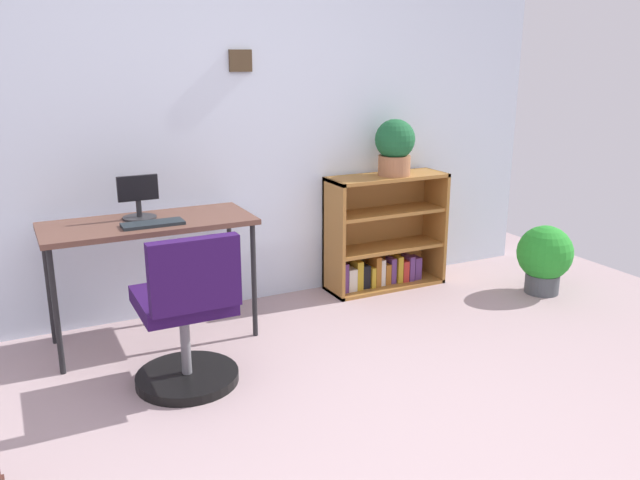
{
  "coord_description": "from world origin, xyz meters",
  "views": [
    {
      "loc": [
        -1.09,
        -1.84,
        1.61
      ],
      "look_at": [
        0.51,
        1.35,
        0.59
      ],
      "focal_mm": 36.6,
      "sensor_mm": 36.0,
      "label": 1
    }
  ],
  "objects_px": {
    "desk": "(149,231)",
    "keyboard": "(153,224)",
    "bookshelf_low": "(381,238)",
    "potted_plant_on_shelf": "(395,146)",
    "office_chair": "(187,323)",
    "monitor": "(138,199)",
    "potted_plant_floor": "(545,256)"
  },
  "relations": [
    {
      "from": "monitor",
      "to": "keyboard",
      "type": "relative_size",
      "value": 0.75
    },
    {
      "from": "desk",
      "to": "monitor",
      "type": "xyz_separation_m",
      "value": [
        -0.03,
        0.07,
        0.17
      ]
    },
    {
      "from": "desk",
      "to": "bookshelf_low",
      "type": "distance_m",
      "value": 1.71
    },
    {
      "from": "desk",
      "to": "potted_plant_on_shelf",
      "type": "bearing_deg",
      "value": 5.36
    },
    {
      "from": "keyboard",
      "to": "potted_plant_floor",
      "type": "bearing_deg",
      "value": -6.94
    },
    {
      "from": "desk",
      "to": "office_chair",
      "type": "xyz_separation_m",
      "value": [
        0.02,
        -0.65,
        -0.31
      ]
    },
    {
      "from": "desk",
      "to": "potted_plant_floor",
      "type": "bearing_deg",
      "value": -9.35
    },
    {
      "from": "keyboard",
      "to": "monitor",
      "type": "bearing_deg",
      "value": 100.33
    },
    {
      "from": "office_chair",
      "to": "potted_plant_on_shelf",
      "type": "relative_size",
      "value": 2.14
    },
    {
      "from": "desk",
      "to": "monitor",
      "type": "height_order",
      "value": "monitor"
    },
    {
      "from": "office_chair",
      "to": "potted_plant_on_shelf",
      "type": "xyz_separation_m",
      "value": [
        1.7,
        0.82,
        0.66
      ]
    },
    {
      "from": "potted_plant_on_shelf",
      "to": "potted_plant_floor",
      "type": "xyz_separation_m",
      "value": [
        0.87,
        -0.59,
        -0.75
      ]
    },
    {
      "from": "keyboard",
      "to": "office_chair",
      "type": "relative_size",
      "value": 0.4
    },
    {
      "from": "office_chair",
      "to": "potted_plant_floor",
      "type": "height_order",
      "value": "office_chair"
    },
    {
      "from": "monitor",
      "to": "potted_plant_on_shelf",
      "type": "xyz_separation_m",
      "value": [
        1.76,
        0.09,
        0.18
      ]
    },
    {
      "from": "desk",
      "to": "keyboard",
      "type": "relative_size",
      "value": 3.5
    },
    {
      "from": "bookshelf_low",
      "to": "potted_plant_on_shelf",
      "type": "xyz_separation_m",
      "value": [
        0.05,
        -0.05,
        0.66
      ]
    },
    {
      "from": "office_chair",
      "to": "monitor",
      "type": "bearing_deg",
      "value": 94.12
    },
    {
      "from": "monitor",
      "to": "office_chair",
      "type": "bearing_deg",
      "value": -85.88
    },
    {
      "from": "monitor",
      "to": "potted_plant_floor",
      "type": "bearing_deg",
      "value": -10.69
    },
    {
      "from": "bookshelf_low",
      "to": "potted_plant_on_shelf",
      "type": "height_order",
      "value": "potted_plant_on_shelf"
    },
    {
      "from": "desk",
      "to": "keyboard",
      "type": "height_order",
      "value": "keyboard"
    },
    {
      "from": "monitor",
      "to": "office_chair",
      "type": "xyz_separation_m",
      "value": [
        0.05,
        -0.72,
        -0.48
      ]
    },
    {
      "from": "desk",
      "to": "potted_plant_on_shelf",
      "type": "height_order",
      "value": "potted_plant_on_shelf"
    },
    {
      "from": "keyboard",
      "to": "bookshelf_low",
      "type": "xyz_separation_m",
      "value": [
        1.67,
        0.33,
        -0.38
      ]
    },
    {
      "from": "keyboard",
      "to": "potted_plant_floor",
      "type": "xyz_separation_m",
      "value": [
        2.6,
        -0.32,
        -0.46
      ]
    },
    {
      "from": "monitor",
      "to": "potted_plant_on_shelf",
      "type": "relative_size",
      "value": 0.65
    },
    {
      "from": "monitor",
      "to": "keyboard",
      "type": "bearing_deg",
      "value": -79.67
    },
    {
      "from": "desk",
      "to": "monitor",
      "type": "relative_size",
      "value": 4.65
    },
    {
      "from": "office_chair",
      "to": "potted_plant_floor",
      "type": "xyz_separation_m",
      "value": [
        2.58,
        0.23,
        -0.09
      ]
    },
    {
      "from": "keyboard",
      "to": "potted_plant_on_shelf",
      "type": "relative_size",
      "value": 0.86
    },
    {
      "from": "potted_plant_on_shelf",
      "to": "potted_plant_floor",
      "type": "bearing_deg",
      "value": -33.99
    }
  ]
}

